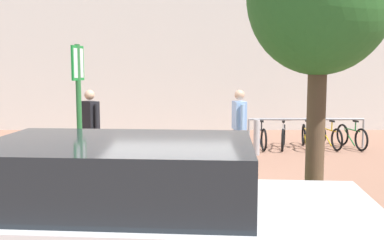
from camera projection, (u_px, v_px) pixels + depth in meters
The scene contains 9 objects.
ground_plane at pixel (169, 182), 8.70m from camera, with size 60.00×60.00×0.00m, color #936651.
planter_strip at pixel (111, 205), 6.98m from camera, with size 7.00×1.10×0.16m, color #336028.
parking_sign_post at pixel (77, 104), 6.79m from camera, with size 0.11×0.36×2.55m.
bike_at_sign at pixel (85, 186), 7.04m from camera, with size 1.68×0.42×0.86m.
bike_rack_cluster at pixel (304, 136), 12.32m from camera, with size 3.21×1.61×0.83m.
bollard_steel at pixel (255, 137), 11.30m from camera, with size 0.16×0.16×0.90m, color #ADADB2.
person_shirt_blue at pixel (238, 123), 9.88m from camera, with size 0.30×0.60×1.72m.
person_suited_dark at pixel (89, 123), 9.86m from camera, with size 0.46×0.45×1.72m.
car_white_hatch at pixel (135, 225), 4.16m from camera, with size 4.42×2.28×1.54m.
Camera 1 is at (0.42, -8.50, 2.20)m, focal length 42.02 mm.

